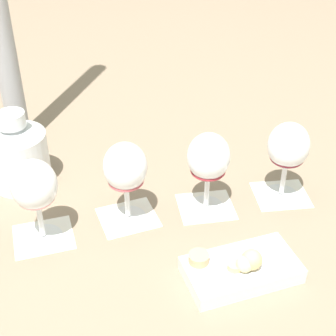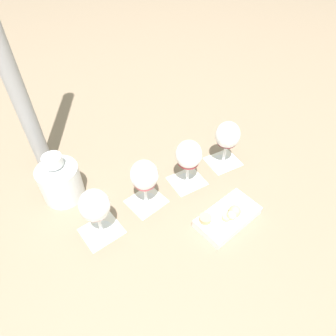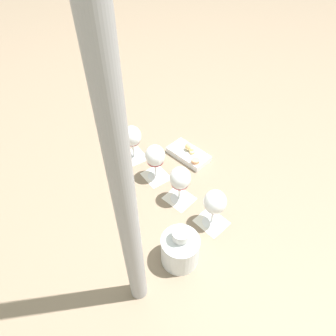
% 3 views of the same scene
% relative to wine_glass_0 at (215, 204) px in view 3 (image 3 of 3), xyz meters
% --- Properties ---
extents(ground_plane, '(8.00, 8.00, 0.00)m').
position_rel_wine_glass_0_xyz_m(ground_plane, '(0.22, -0.06, -0.11)').
color(ground_plane, '#7F6B56').
extents(tasting_card_0, '(0.12, 0.11, 0.00)m').
position_rel_wine_glass_0_xyz_m(tasting_card_0, '(0.00, 0.00, -0.10)').
color(tasting_card_0, silver).
rests_on(tasting_card_0, ground_plane).
extents(tasting_card_1, '(0.12, 0.11, 0.00)m').
position_rel_wine_glass_0_xyz_m(tasting_card_1, '(0.15, -0.03, -0.10)').
color(tasting_card_1, silver).
rests_on(tasting_card_1, ground_plane).
extents(tasting_card_2, '(0.13, 0.12, 0.00)m').
position_rel_wine_glass_0_xyz_m(tasting_card_2, '(0.29, -0.08, -0.10)').
color(tasting_card_2, silver).
rests_on(tasting_card_2, ground_plane).
extents(tasting_card_3, '(0.13, 0.13, 0.00)m').
position_rel_wine_glass_0_xyz_m(tasting_card_3, '(0.43, -0.13, -0.10)').
color(tasting_card_3, silver).
rests_on(tasting_card_3, ground_plane).
extents(wine_glass_0, '(0.08, 0.08, 0.16)m').
position_rel_wine_glass_0_xyz_m(wine_glass_0, '(0.00, 0.00, 0.00)').
color(wine_glass_0, white).
rests_on(wine_glass_0, tasting_card_0).
extents(wine_glass_1, '(0.08, 0.08, 0.16)m').
position_rel_wine_glass_0_xyz_m(wine_glass_1, '(0.15, -0.03, 0.00)').
color(wine_glass_1, white).
rests_on(wine_glass_1, tasting_card_1).
extents(wine_glass_2, '(0.08, 0.08, 0.16)m').
position_rel_wine_glass_0_xyz_m(wine_glass_2, '(0.29, -0.08, 0.00)').
color(wine_glass_2, white).
rests_on(wine_glass_2, tasting_card_2).
extents(wine_glass_3, '(0.08, 0.08, 0.16)m').
position_rel_wine_glass_0_xyz_m(wine_glass_3, '(0.43, -0.13, 0.00)').
color(wine_glass_3, white).
rests_on(wine_glass_3, tasting_card_3).
extents(ceramic_vase, '(0.12, 0.12, 0.15)m').
position_rel_wine_glass_0_xyz_m(ceramic_vase, '(0.03, 0.18, -0.04)').
color(ceramic_vase, silver).
rests_on(ceramic_vase, ground_plane).
extents(snack_dish, '(0.20, 0.13, 0.06)m').
position_rel_wine_glass_0_xyz_m(snack_dish, '(0.23, -0.25, -0.09)').
color(snack_dish, silver).
rests_on(snack_dish, ground_plane).
extents(umbrella_pole, '(0.05, 0.05, 1.00)m').
position_rel_wine_glass_0_xyz_m(umbrella_pole, '(0.08, 0.33, 0.40)').
color(umbrella_pole, '#99999E').
rests_on(umbrella_pole, ground_plane).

